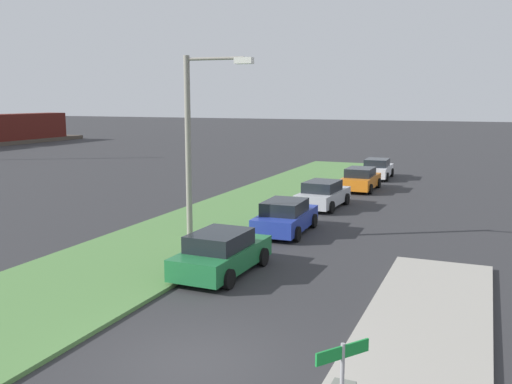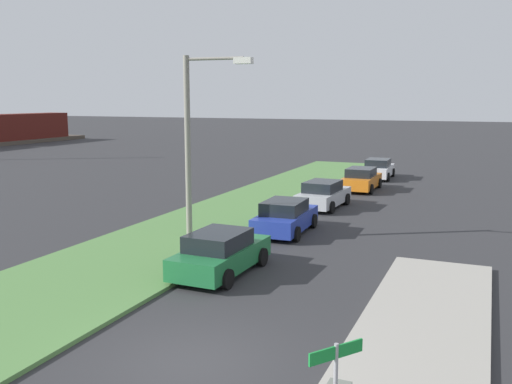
{
  "view_description": "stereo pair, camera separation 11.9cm",
  "coord_description": "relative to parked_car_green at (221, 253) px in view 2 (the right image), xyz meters",
  "views": [
    {
      "loc": [
        -10.28,
        -5.7,
        5.79
      ],
      "look_at": [
        14.26,
        4.43,
        1.41
      ],
      "focal_mm": 39.5,
      "sensor_mm": 36.0,
      "label": 1
    },
    {
      "loc": [
        -10.23,
        -5.81,
        5.79
      ],
      "look_at": [
        14.26,
        4.43,
        1.41
      ],
      "focal_mm": 39.5,
      "sensor_mm": 36.0,
      "label": 2
    }
  ],
  "objects": [
    {
      "name": "parked_car_blue",
      "position": [
        6.35,
        -0.02,
        0.0
      ],
      "size": [
        4.36,
        2.13,
        1.47
      ],
      "rotation": [
        0.0,
        0.0,
        0.03
      ],
      "color": "#23389E",
      "rests_on": "ground"
    },
    {
      "name": "grass_median",
      "position": [
        3.87,
        3.76,
        -0.66
      ],
      "size": [
        60.0,
        6.0,
        0.12
      ],
      "primitive_type": "cube",
      "color": "#517F42",
      "rests_on": "ground"
    },
    {
      "name": "streetlight",
      "position": [
        3.52,
        2.81,
        3.67
      ],
      "size": [
        0.5,
        2.88,
        7.5
      ],
      "color": "gray",
      "rests_on": "ground"
    },
    {
      "name": "parked_car_green",
      "position": [
        0.0,
        0.0,
        0.0
      ],
      "size": [
        4.35,
        2.11,
        1.47
      ],
      "rotation": [
        0.0,
        0.0,
        -0.03
      ],
      "color": "#1E6B38",
      "rests_on": "ground"
    },
    {
      "name": "parked_car_white",
      "position": [
        25.22,
        -0.54,
        0.0
      ],
      "size": [
        4.35,
        2.11,
        1.47
      ],
      "rotation": [
        0.0,
        0.0,
        0.03
      ],
      "color": "silver",
      "rests_on": "ground"
    },
    {
      "name": "ground",
      "position": [
        -6.13,
        -2.32,
        -0.72
      ],
      "size": [
        300.0,
        300.0,
        0.0
      ],
      "primitive_type": "plane",
      "color": "#2D2D30"
    },
    {
      "name": "parked_car_orange",
      "position": [
        19.31,
        -0.56,
        0.0
      ],
      "size": [
        4.32,
        2.05,
        1.47
      ],
      "rotation": [
        0.0,
        0.0,
        -0.01
      ],
      "color": "orange",
      "rests_on": "ground"
    },
    {
      "name": "parked_car_silver",
      "position": [
        12.63,
        0.06,
        0.0
      ],
      "size": [
        4.39,
        2.2,
        1.47
      ],
      "rotation": [
        0.0,
        0.0,
        -0.06
      ],
      "color": "#B2B5BA",
      "rests_on": "ground"
    }
  ]
}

